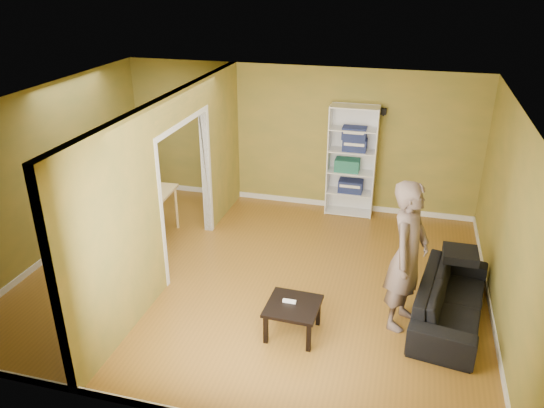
% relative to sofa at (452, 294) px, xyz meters
% --- Properties ---
extents(room_shell, '(6.50, 6.50, 6.50)m').
position_rel_sofa_xyz_m(room_shell, '(-2.70, 0.33, 0.92)').
color(room_shell, '#916122').
rests_on(room_shell, ground).
extents(partition, '(0.22, 5.50, 2.60)m').
position_rel_sofa_xyz_m(partition, '(-3.90, 0.33, 0.92)').
color(partition, '#A58C34').
rests_on(partition, ground).
extents(wall_speaker, '(0.10, 0.10, 0.10)m').
position_rel_sofa_xyz_m(wall_speaker, '(-1.20, 3.02, 1.52)').
color(wall_speaker, black).
rests_on(wall_speaker, room_shell).
extents(sofa, '(2.08, 1.14, 0.75)m').
position_rel_sofa_xyz_m(sofa, '(0.00, 0.00, 0.00)').
color(sofa, black).
rests_on(sofa, ground).
extents(person, '(0.98, 0.87, 2.27)m').
position_rel_sofa_xyz_m(person, '(-0.60, -0.23, 0.76)').
color(person, slate).
rests_on(person, ground).
extents(bookshelf, '(0.84, 0.37, 2.00)m').
position_rel_sofa_xyz_m(bookshelf, '(-1.67, 2.94, 0.62)').
color(bookshelf, white).
rests_on(bookshelf, ground).
extents(paper_box_navy_a, '(0.43, 0.28, 0.22)m').
position_rel_sofa_xyz_m(paper_box_navy_a, '(-1.66, 2.89, 0.15)').
color(paper_box_navy_a, navy).
rests_on(paper_box_navy_a, bookshelf).
extents(paper_box_teal, '(0.43, 0.28, 0.22)m').
position_rel_sofa_xyz_m(paper_box_teal, '(-1.74, 2.89, 0.55)').
color(paper_box_teal, '#0A5054').
rests_on(paper_box_teal, bookshelf).
extents(paper_box_navy_b, '(0.41, 0.27, 0.21)m').
position_rel_sofa_xyz_m(paper_box_navy_b, '(-1.63, 2.89, 0.94)').
color(paper_box_navy_b, '#171E51').
rests_on(paper_box_navy_b, bookshelf).
extents(paper_box_navy_c, '(0.41, 0.27, 0.21)m').
position_rel_sofa_xyz_m(paper_box_navy_c, '(-1.65, 2.89, 1.15)').
color(paper_box_navy_c, navy).
rests_on(paper_box_navy_c, bookshelf).
extents(coffee_table, '(0.63, 0.63, 0.42)m').
position_rel_sofa_xyz_m(coffee_table, '(-1.87, -0.81, -0.02)').
color(coffee_table, black).
rests_on(coffee_table, ground).
extents(game_controller, '(0.16, 0.04, 0.03)m').
position_rel_sofa_xyz_m(game_controller, '(-1.93, -0.78, 0.06)').
color(game_controller, white).
rests_on(game_controller, coffee_table).
extents(dining_table, '(1.29, 0.86, 0.81)m').
position_rel_sofa_xyz_m(dining_table, '(-5.02, 1.08, 0.35)').
color(dining_table, tan).
rests_on(dining_table, ground).
extents(chair_left, '(0.51, 0.51, 0.96)m').
position_rel_sofa_xyz_m(chair_left, '(-5.79, 1.07, 0.10)').
color(chair_left, tan).
rests_on(chair_left, ground).
extents(chair_near, '(0.57, 0.57, 0.94)m').
position_rel_sofa_xyz_m(chair_near, '(-4.91, 0.45, 0.09)').
color(chair_near, tan).
rests_on(chair_near, ground).
extents(chair_far, '(0.50, 0.50, 0.87)m').
position_rel_sofa_xyz_m(chair_far, '(-5.03, 1.60, 0.06)').
color(chair_far, tan).
rests_on(chair_far, ground).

